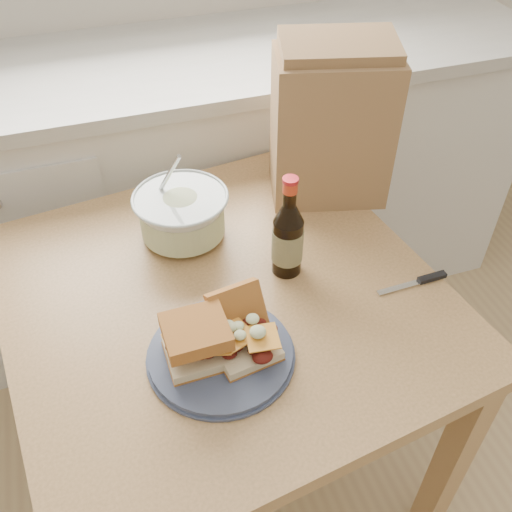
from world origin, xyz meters
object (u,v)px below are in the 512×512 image
object	(u,v)px
coleslaw_bowl	(182,216)
paper_bag	(331,128)
plate	(221,354)
beer_bottle	(288,238)
dining_table	(224,325)

from	to	relation	value
coleslaw_bowl	paper_bag	bearing A→B (deg)	8.96
plate	beer_bottle	xyz separation A→B (m)	(0.21, 0.19, 0.08)
beer_bottle	paper_bag	world-z (taller)	paper_bag
beer_bottle	plate	bearing A→B (deg)	-115.23
dining_table	plate	world-z (taller)	plate
dining_table	coleslaw_bowl	size ratio (longest dim) A/B	4.58
dining_table	plate	distance (m)	0.21
beer_bottle	paper_bag	size ratio (longest dim) A/B	0.67
beer_bottle	paper_bag	xyz separation A→B (m)	(0.20, 0.25, 0.09)
dining_table	beer_bottle	distance (m)	0.26
plate	dining_table	bearing A→B (deg)	73.16
dining_table	paper_bag	world-z (taller)	paper_bag
beer_bottle	coleslaw_bowl	bearing A→B (deg)	157.33
plate	paper_bag	xyz separation A→B (m)	(0.41, 0.44, 0.17)
coleslaw_bowl	plate	bearing A→B (deg)	-92.32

